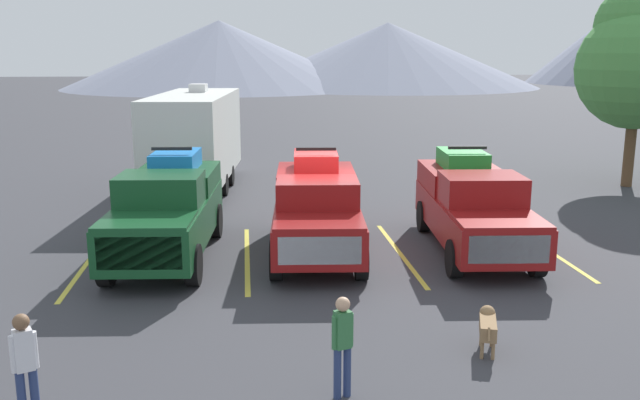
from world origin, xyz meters
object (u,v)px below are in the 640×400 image
object	(u,v)px
pickup_truck_c	(473,205)
dog	(488,325)
pickup_truck_b	(317,207)
camper_trailer_a	(195,136)
person_b	(25,362)
person_a	(343,340)
pickup_truck_a	(168,208)

from	to	relation	value
pickup_truck_c	dog	world-z (taller)	pickup_truck_c
pickup_truck_b	camper_trailer_a	world-z (taller)	camper_trailer_a
pickup_truck_b	pickup_truck_c	xyz separation A→B (m)	(3.99, -0.08, -0.00)
camper_trailer_a	dog	distance (m)	15.56
camper_trailer_a	person_b	distance (m)	16.08
pickup_truck_b	person_a	world-z (taller)	pickup_truck_b
pickup_truck_b	camper_trailer_a	xyz separation A→B (m)	(-3.54, 8.28, 0.83)
person_b	pickup_truck_c	bearing A→B (deg)	41.15
pickup_truck_c	person_b	xyz separation A→B (m)	(-8.74, -7.64, -0.23)
pickup_truck_b	dog	xyz separation A→B (m)	(2.29, -6.06, -0.71)
pickup_truck_a	person_a	distance (m)	8.19
pickup_truck_a	person_b	xyz separation A→B (m)	(-1.07, -7.80, -0.29)
pickup_truck_b	person_a	bearing A→B (deg)	-93.09
pickup_truck_a	dog	size ratio (longest dim) A/B	5.96
pickup_truck_b	camper_trailer_a	bearing A→B (deg)	113.14
pickup_truck_c	person_a	world-z (taller)	pickup_truck_c
pickup_truck_a	dog	distance (m)	8.59
pickup_truck_a	pickup_truck_b	distance (m)	3.67
pickup_truck_b	person_a	size ratio (longest dim) A/B	3.59
person_b	dog	bearing A→B (deg)	13.24
dog	camper_trailer_a	bearing A→B (deg)	112.10
camper_trailer_a	dog	bearing A→B (deg)	-67.90
person_b	pickup_truck_b	bearing A→B (deg)	58.42
pickup_truck_a	pickup_truck_b	bearing A→B (deg)	-1.25
person_a	dog	xyz separation A→B (m)	(2.69, 1.35, -0.44)
person_b	dog	distance (m)	7.24
camper_trailer_a	person_a	size ratio (longest dim) A/B	5.69
pickup_truck_c	pickup_truck_b	bearing A→B (deg)	178.85
pickup_truck_a	person_a	size ratio (longest dim) A/B	3.82
pickup_truck_b	person_a	xyz separation A→B (m)	(-0.40, -7.42, -0.27)
camper_trailer_a	person_a	world-z (taller)	camper_trailer_a
person_a	dog	world-z (taller)	person_a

